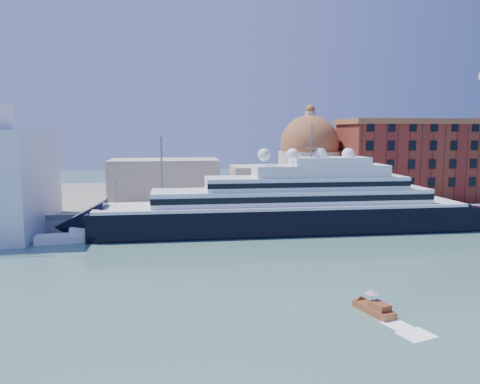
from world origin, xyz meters
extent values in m
plane|color=#3B665F|center=(0.00, 0.00, 0.00)|extent=(400.00, 400.00, 0.00)
cube|color=gray|center=(0.00, 34.00, 1.25)|extent=(180.00, 10.00, 2.50)
cube|color=slate|center=(0.00, 75.00, 1.00)|extent=(260.00, 72.00, 2.00)
cube|color=slate|center=(0.00, 29.50, 3.10)|extent=(180.00, 0.10, 1.20)
cube|color=black|center=(6.01, 23.00, 2.28)|extent=(80.87, 12.44, 6.74)
cone|color=black|center=(-36.50, 23.00, 2.28)|extent=(10.37, 12.44, 12.44)
cube|color=black|center=(46.45, 23.00, 2.07)|extent=(6.22, 11.40, 6.22)
cube|color=white|center=(6.01, 23.00, 5.91)|extent=(78.80, 12.65, 0.62)
cube|color=white|center=(8.09, 23.00, 7.78)|extent=(60.14, 10.37, 3.11)
cube|color=black|center=(8.09, 17.82, 7.78)|extent=(60.14, 0.15, 1.24)
cube|color=white|center=(11.20, 23.00, 10.68)|extent=(43.55, 9.33, 2.70)
cube|color=white|center=(14.31, 23.00, 13.27)|extent=(29.03, 8.29, 2.49)
cube|color=white|center=(16.38, 23.00, 15.34)|extent=(16.59, 7.26, 1.66)
cylinder|color=slate|center=(12.23, 23.00, 19.70)|extent=(0.31, 0.31, 7.26)
sphere|color=white|center=(1.87, 23.00, 16.80)|extent=(2.70, 2.70, 2.70)
sphere|color=white|center=(8.09, 23.00, 16.80)|extent=(2.70, 2.70, 2.70)
sphere|color=white|center=(14.31, 23.00, 16.80)|extent=(2.70, 2.70, 2.70)
sphere|color=white|center=(20.53, 23.00, 16.80)|extent=(2.70, 2.70, 2.70)
cube|color=white|center=(-37.90, 19.40, 0.64)|extent=(13.23, 6.01, 1.70)
cube|color=white|center=(-35.79, 19.70, 2.02)|extent=(4.59, 3.23, 1.28)
cube|color=maroon|center=(6.50, -23.80, 0.34)|extent=(3.54, 6.15, 0.97)
cube|color=maroon|center=(6.78, -24.73, 1.17)|extent=(2.19, 2.78, 0.78)
cylinder|color=slate|center=(6.36, -23.33, 1.56)|extent=(0.06, 0.06, 1.56)
cone|color=red|center=(6.36, -23.33, 2.43)|extent=(1.75, 1.75, 0.39)
cube|color=maroon|center=(52.00, 52.00, 13.00)|extent=(42.00, 18.00, 22.00)
cube|color=brown|center=(52.00, 52.00, 24.50)|extent=(43.00, 19.00, 1.50)
cylinder|color=beige|center=(22.00, 58.00, 9.00)|extent=(18.00, 18.00, 14.00)
sphere|color=brown|center=(22.00, 58.00, 18.00)|extent=(17.00, 17.00, 17.00)
cylinder|color=beige|center=(22.00, 58.00, 26.00)|extent=(3.00, 3.00, 3.00)
cube|color=beige|center=(8.00, 56.00, 7.00)|extent=(18.00, 14.00, 10.00)
cube|color=beige|center=(-20.00, 58.00, 8.00)|extent=(30.00, 16.00, 12.00)
cylinder|color=slate|center=(-30.00, 31.00, 6.50)|extent=(0.24, 0.24, 8.00)
cube|color=slate|center=(-30.00, 31.00, 10.60)|extent=(0.80, 0.30, 0.25)
cylinder|color=slate|center=(0.00, 31.00, 6.50)|extent=(0.24, 0.24, 8.00)
cube|color=slate|center=(0.00, 31.00, 10.60)|extent=(0.80, 0.30, 0.25)
cylinder|color=slate|center=(30.00, 31.00, 6.50)|extent=(0.24, 0.24, 8.00)
cube|color=slate|center=(30.00, 31.00, 10.60)|extent=(0.80, 0.30, 0.25)
cylinder|color=slate|center=(-20.00, 33.00, 11.50)|extent=(0.50, 0.50, 18.00)
camera|label=1|loc=(-16.81, -74.98, 21.59)|focal=35.00mm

